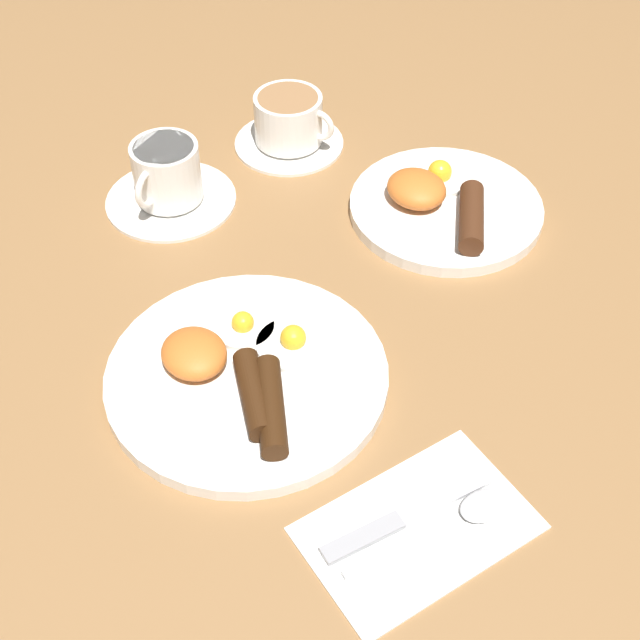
# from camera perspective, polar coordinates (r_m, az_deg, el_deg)

# --- Properties ---
(ground_plane) EXTENTS (3.00, 3.00, 0.00)m
(ground_plane) POSITION_cam_1_polar(r_m,az_deg,el_deg) (0.90, -4.66, -3.93)
(ground_plane) COLOR olive
(breakfast_plate_near) EXTENTS (0.28, 0.28, 0.05)m
(breakfast_plate_near) POSITION_cam_1_polar(r_m,az_deg,el_deg) (0.89, -4.82, -3.46)
(breakfast_plate_near) COLOR white
(breakfast_plate_near) RESTS_ON ground_plane
(breakfast_plate_far) EXTENTS (0.23, 0.23, 0.05)m
(breakfast_plate_far) POSITION_cam_1_polar(r_m,az_deg,el_deg) (1.09, 7.87, 7.35)
(breakfast_plate_far) COLOR white
(breakfast_plate_far) RESTS_ON ground_plane
(teacup_near) EXTENTS (0.16, 0.16, 0.08)m
(teacup_near) POSITION_cam_1_polar(r_m,az_deg,el_deg) (1.10, -9.73, 8.83)
(teacup_near) COLOR white
(teacup_near) RESTS_ON ground_plane
(teacup_far) EXTENTS (0.14, 0.14, 0.07)m
(teacup_far) POSITION_cam_1_polar(r_m,az_deg,el_deg) (1.18, -1.99, 12.41)
(teacup_far) COLOR white
(teacup_far) RESTS_ON ground_plane
(napkin) EXTENTS (0.14, 0.20, 0.01)m
(napkin) POSITION_cam_1_polar(r_m,az_deg,el_deg) (0.80, 6.27, -13.05)
(napkin) COLOR white
(napkin) RESTS_ON ground_plane
(knife) EXTENTS (0.04, 0.17, 0.01)m
(knife) POSITION_cam_1_polar(r_m,az_deg,el_deg) (0.79, 5.09, -12.62)
(knife) COLOR silver
(knife) RESTS_ON napkin
(spoon) EXTENTS (0.05, 0.16, 0.01)m
(spoon) POSITION_cam_1_polar(r_m,az_deg,el_deg) (0.80, 9.37, -12.17)
(spoon) COLOR silver
(spoon) RESTS_ON napkin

